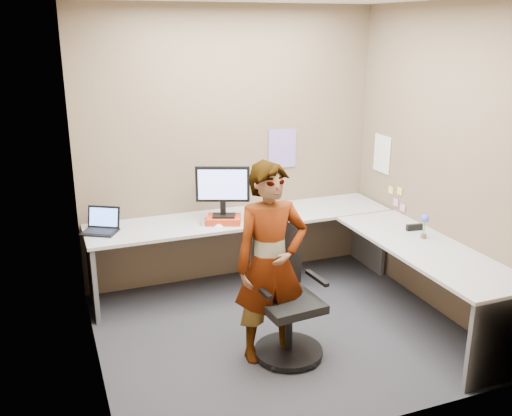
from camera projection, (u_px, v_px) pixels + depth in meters
name	position (u px, v px, depth m)	size (l,w,h in m)	color
ground	(281.00, 332.00, 4.87)	(3.00, 3.00, 0.00)	black
wall_back	(231.00, 147.00, 5.61)	(3.00, 3.00, 0.00)	brown
wall_right	(441.00, 163.00, 4.97)	(2.70, 2.70, 0.00)	brown
wall_left	(85.00, 198.00, 3.95)	(2.70, 2.70, 0.00)	brown
desk	(309.00, 245.00, 5.18)	(2.98, 2.58, 0.73)	#A8A8A8
paper_ream	(224.00, 220.00, 5.34)	(0.31, 0.23, 0.06)	#B73212
monitor	(223.00, 187.00, 5.26)	(0.48, 0.23, 0.47)	black
laptop	(102.00, 225.00, 5.11)	(0.38, 0.36, 0.21)	black
trackball_mouse	(207.00, 222.00, 5.30)	(0.12, 0.08, 0.07)	#B7B7BC
origami	(219.00, 223.00, 5.25)	(0.10, 0.10, 0.06)	white
stapler	(414.00, 227.00, 5.14)	(0.15, 0.04, 0.06)	black
flower	(425.00, 223.00, 4.91)	(0.07, 0.07, 0.22)	brown
calendar_purple	(282.00, 149.00, 5.81)	(0.30, 0.01, 0.40)	#846BB7
calendar_white	(382.00, 154.00, 5.79)	(0.01, 0.28, 0.38)	white
sticky_note_a	(400.00, 191.00, 5.57)	(0.01, 0.07, 0.07)	#F2E059
sticky_note_b	(396.00, 202.00, 5.66)	(0.01, 0.07, 0.07)	pink
sticky_note_c	(403.00, 208.00, 5.56)	(0.01, 0.07, 0.07)	pink
sticky_note_d	(391.00, 190.00, 5.72)	(0.01, 0.07, 0.07)	#F2E059
office_chair	(285.00, 304.00, 4.44)	(0.55, 0.54, 1.02)	black
person	(271.00, 264.00, 4.28)	(0.57, 0.38, 1.57)	#999399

